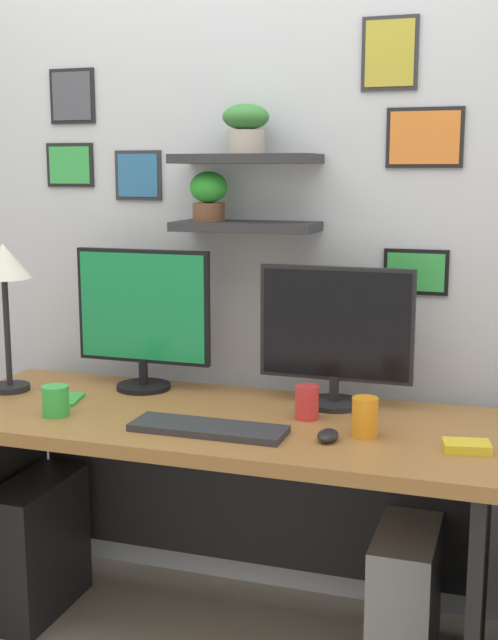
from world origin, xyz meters
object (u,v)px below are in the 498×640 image
(monitor_right, at_px, (336,333))
(computer_mouse, at_px, (328,435))
(monitor_left, at_px, (143,315))
(computer_tower_left, at_px, (37,546))
(scissors_tray, at_px, (467,446))
(computer_tower_right, at_px, (406,594))
(pen_cup, at_px, (307,402))
(desk_lamp, at_px, (4,274))
(coffee_mug, at_px, (55,401))
(keyboard, at_px, (208,428))
(cell_phone, at_px, (69,399))
(water_cup, at_px, (365,417))
(desk, at_px, (219,474))

(monitor_right, xyz_separation_m, computer_mouse, (0.06, -0.34, -0.22))
(monitor_left, bearing_deg, computer_tower_left, -147.09)
(scissors_tray, distance_m, computer_tower_right, 0.62)
(pen_cup, relative_size, computer_tower_left, 0.22)
(desk_lamp, relative_size, coffee_mug, 5.42)
(keyboard, bearing_deg, computer_tower_right, 27.45)
(monitor_right, bearing_deg, desk_lamp, -171.14)
(cell_phone, distance_m, pen_cup, 0.77)
(monitor_left, bearing_deg, scissors_tray, -16.14)
(computer_tower_left, bearing_deg, cell_phone, -5.49)
(monitor_left, xyz_separation_m, computer_tower_right, (0.90, -0.10, -0.79))
(monitor_right, height_order, computer_tower_left, monitor_right)
(water_cup, bearing_deg, keyboard, -166.92)
(coffee_mug, relative_size, scissors_tray, 0.75)
(keyboard, bearing_deg, computer_tower_left, 166.09)
(coffee_mug, height_order, computer_tower_right, coffee_mug)
(cell_phone, bearing_deg, coffee_mug, -86.70)
(desk, relative_size, coffee_mug, 18.88)
(monitor_left, relative_size, water_cup, 4.24)
(desk_lamp, relative_size, scissors_tray, 4.06)
(cell_phone, bearing_deg, scissors_tray, -17.81)
(desk, height_order, desk_lamp, desk_lamp)
(desk, distance_m, coffee_mug, 0.55)
(computer_mouse, bearing_deg, water_cup, 38.48)
(cell_phone, xyz_separation_m, computer_tower_left, (-0.15, 0.01, -0.53))
(monitor_left, relative_size, coffee_mug, 5.18)
(monitor_right, relative_size, pen_cup, 4.78)
(cell_phone, bearing_deg, monitor_left, 39.81)
(computer_mouse, xyz_separation_m, desk_lamp, (-1.12, 0.18, 0.37))
(monitor_left, xyz_separation_m, computer_tower_left, (-0.31, -0.20, -0.77))
(coffee_mug, height_order, water_cup, water_cup)
(monitor_left, height_order, desk_lamp, desk_lamp)
(keyboard, bearing_deg, desk, 102.84)
(monitor_left, distance_m, pen_cup, 0.66)
(computer_tower_left, bearing_deg, pen_cup, 2.38)
(cell_phone, xyz_separation_m, water_cup, (0.96, -0.06, 0.05))
(monitor_left, xyz_separation_m, keyboard, (0.37, -0.37, -0.24))
(cell_phone, bearing_deg, pen_cup, -9.58)
(cell_phone, height_order, scissors_tray, scissors_tray)
(water_cup, bearing_deg, computer_mouse, -141.52)
(water_cup, bearing_deg, computer_tower_right, 58.85)
(computer_mouse, height_order, computer_tower_left, computer_mouse)
(desk, relative_size, pen_cup, 16.99)
(computer_tower_left, bearing_deg, computer_mouse, -7.88)
(desk_lamp, distance_m, computer_tower_right, 1.61)
(monitor_left, xyz_separation_m, coffee_mug, (-0.12, -0.37, -0.20))
(monitor_left, xyz_separation_m, cell_phone, (-0.16, -0.22, -0.24))
(keyboard, height_order, scissors_tray, scissors_tray)
(monitor_right, relative_size, computer_tower_right, 1.15)
(computer_mouse, bearing_deg, monitor_right, 99.61)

